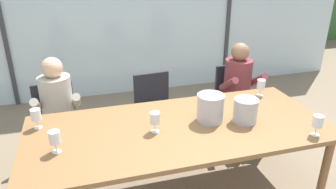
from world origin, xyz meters
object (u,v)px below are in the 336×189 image
at_px(dining_table, 179,133).
at_px(tasting_bowl, 209,99).
at_px(chair_near_curtain, 56,119).
at_px(chair_left_of_center, 155,106).
at_px(person_maroon_top, 241,87).
at_px(ice_bucket_secondary, 245,110).
at_px(ice_bucket_primary, 210,107).
at_px(wine_glass_center_pour, 55,138).
at_px(person_beige_jumper, 58,109).
at_px(wine_glass_near_bucket, 318,122).
at_px(wine_glass_spare_empty, 36,115).
at_px(chair_center, 234,95).
at_px(wine_glass_by_left_taster, 261,85).
at_px(wine_glass_by_right_taster, 155,119).

distance_m(dining_table, tasting_bowl, 0.60).
xyz_separation_m(chair_near_curtain, chair_left_of_center, (1.08, 0.02, 0.00)).
height_order(chair_near_curtain, person_maroon_top, person_maroon_top).
bearing_deg(ice_bucket_secondary, chair_left_of_center, 118.11).
bearing_deg(ice_bucket_primary, tasting_bowl, 68.38).
bearing_deg(ice_bucket_secondary, dining_table, 172.62).
xyz_separation_m(tasting_bowl, wine_glass_center_pour, (-1.43, -0.52, 0.09)).
distance_m(person_beige_jumper, ice_bucket_primary, 1.55).
bearing_deg(wine_glass_near_bucket, dining_table, 156.35).
xyz_separation_m(chair_left_of_center, wine_glass_spare_empty, (-1.18, -0.66, 0.38)).
bearing_deg(ice_bucket_secondary, wine_glass_near_bucket, -40.13).
bearing_deg(wine_glass_center_pour, tasting_bowl, 19.81).
relative_size(wine_glass_near_bucket, wine_glass_spare_empty, 1.00).
distance_m(chair_left_of_center, chair_center, 1.02).
xyz_separation_m(chair_left_of_center, ice_bucket_secondary, (0.56, -1.04, 0.37)).
distance_m(dining_table, wine_glass_by_left_taster, 1.10).
relative_size(chair_near_curtain, person_beige_jumper, 0.74).
bearing_deg(person_beige_jumper, chair_near_curtain, 107.34).
distance_m(person_beige_jumper, wine_glass_by_right_taster, 1.19).
bearing_deg(wine_glass_by_right_taster, wine_glass_spare_empty, 160.27).
xyz_separation_m(chair_near_curtain, person_maroon_top, (2.09, -0.12, 0.17)).
height_order(person_beige_jumper, wine_glass_by_left_taster, person_beige_jumper).
distance_m(chair_near_curtain, ice_bucket_secondary, 1.97).
height_order(person_beige_jumper, tasting_bowl, person_beige_jumper).
relative_size(dining_table, chair_left_of_center, 2.88).
bearing_deg(dining_table, wine_glass_by_left_taster, 21.23).
relative_size(chair_center, wine_glass_center_pour, 5.13).
distance_m(wine_glass_near_bucket, wine_glass_by_right_taster, 1.30).
xyz_separation_m(chair_near_curtain, wine_glass_spare_empty, (-0.09, -0.64, 0.38)).
bearing_deg(person_maroon_top, chair_center, 82.84).
bearing_deg(wine_glass_near_bucket, wine_glass_by_left_taster, 90.21).
bearing_deg(wine_glass_by_left_taster, person_maroon_top, 87.50).
bearing_deg(chair_near_curtain, wine_glass_by_left_taster, -19.20).
height_order(chair_center, wine_glass_spare_empty, wine_glass_spare_empty).
bearing_deg(wine_glass_center_pour, ice_bucket_secondary, 1.55).
xyz_separation_m(ice_bucket_primary, wine_glass_by_right_taster, (-0.51, -0.06, -0.01)).
distance_m(chair_left_of_center, ice_bucket_secondary, 1.24).
bearing_deg(chair_left_of_center, chair_near_curtain, 175.52).
height_order(wine_glass_by_left_taster, wine_glass_near_bucket, same).
bearing_deg(wine_glass_spare_empty, ice_bucket_secondary, -12.41).
relative_size(ice_bucket_secondary, wine_glass_near_bucket, 1.25).
relative_size(ice_bucket_secondary, wine_glass_by_left_taster, 1.25).
bearing_deg(person_maroon_top, chair_left_of_center, 169.11).
xyz_separation_m(person_maroon_top, wine_glass_near_bucket, (-0.02, -1.27, 0.20)).
relative_size(chair_center, wine_glass_by_right_taster, 5.13).
distance_m(dining_table, chair_center, 1.45).
bearing_deg(wine_glass_spare_empty, person_beige_jumper, 75.80).
height_order(chair_center, wine_glass_center_pour, wine_glass_center_pour).
bearing_deg(ice_bucket_primary, wine_glass_spare_empty, 169.06).
bearing_deg(wine_glass_by_left_taster, ice_bucket_primary, -153.12).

